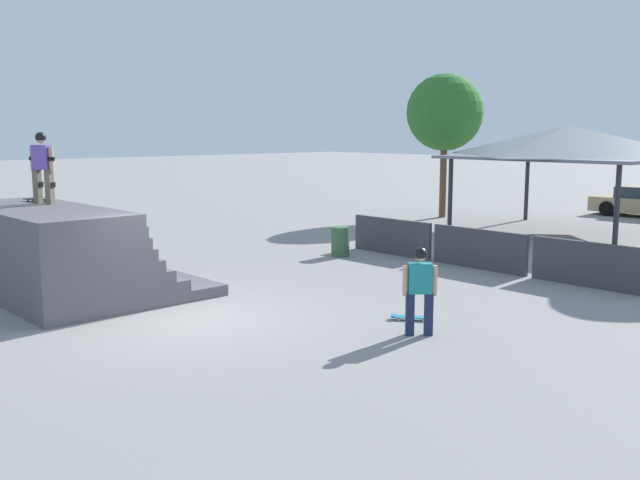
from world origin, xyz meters
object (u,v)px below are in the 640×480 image
Objects in this scene: bystander_walking at (420,284)px; trash_bin at (340,242)px; skater_on_deck at (42,163)px; tree_beside_pavilion at (445,113)px; skateboard_on_ground at (410,317)px; skateboard_on_deck at (37,200)px.

bystander_walking is 1.85× the size of trash_bin.
skater_on_deck is 9.05m from bystander_walking.
bystander_walking is 18.17m from tree_beside_pavilion.
tree_beside_pavilion is at bearing -92.46° from skateboard_on_ground.
bystander_walking is (8.73, 3.23, -1.09)m from skateboard_on_deck.
skateboard_on_deck is 0.93× the size of trash_bin.
skateboard_on_ground is at bearing 1.13° from skater_on_deck.
bystander_walking is 2.15× the size of skateboard_on_ground.
bystander_walking is at bearing -34.54° from trash_bin.
skateboard_on_ground is at bearing -54.50° from tree_beside_pavilion.
skateboard_on_deck is 8.26m from trash_bin.
skater_on_deck is 2.03× the size of skateboard_on_deck.
skateboard_on_deck is 9.07m from skateboard_on_ground.
skater_on_deck is 17.88m from tree_beside_pavilion.
skater_on_deck is at bearing -82.42° from tree_beside_pavilion.
skateboard_on_ground is 0.12× the size of tree_beside_pavilion.
trash_bin is (-5.94, 3.96, 0.37)m from skateboard_on_ground.
tree_beside_pavilion is (-1.83, 17.62, 2.31)m from skateboard_on_deck.
skateboard_on_deck reaches higher than bystander_walking.
trash_bin is (-6.71, 4.62, -0.50)m from bystander_walking.
skater_on_deck is 8.88m from skateboard_on_ground.
skateboard_on_deck reaches higher than skateboard_on_ground.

